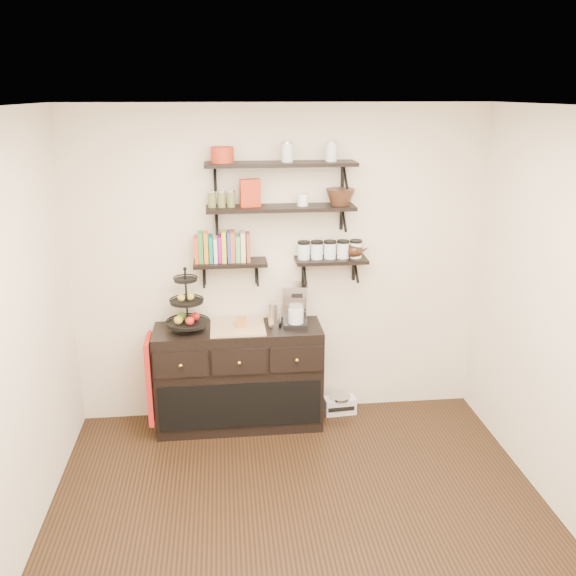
{
  "coord_description": "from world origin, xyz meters",
  "views": [
    {
      "loc": [
        -0.47,
        -3.23,
        2.78
      ],
      "look_at": [
        0.01,
        1.15,
        1.36
      ],
      "focal_mm": 38.0,
      "sensor_mm": 36.0,
      "label": 1
    }
  ],
  "objects": [
    {
      "name": "floor",
      "position": [
        0.0,
        0.0,
        0.0
      ],
      "size": [
        3.5,
        3.5,
        0.0
      ],
      "primitive_type": "plane",
      "color": "black",
      "rests_on": "ground"
    },
    {
      "name": "coffee_maker",
      "position": [
        0.11,
        1.54,
        1.07
      ],
      "size": [
        0.22,
        0.22,
        0.37
      ],
      "rotation": [
        0.0,
        0.0,
        -0.14
      ],
      "color": "black",
      "rests_on": "sideboard"
    },
    {
      "name": "recipe_box",
      "position": [
        -0.25,
        1.61,
        2.01
      ],
      "size": [
        0.17,
        0.09,
        0.22
      ],
      "primitive_type": "cube",
      "rotation": [
        0.0,
        0.0,
        0.17
      ],
      "color": "#AD2C13",
      "rests_on": "shelf_mid"
    },
    {
      "name": "glass_canisters",
      "position": [
        0.41,
        1.63,
        1.51
      ],
      "size": [
        0.54,
        0.1,
        0.13
      ],
      "color": "silver",
      "rests_on": "shelf_low_right"
    },
    {
      "name": "shelf_mid",
      "position": [
        0.0,
        1.62,
        1.88
      ],
      "size": [
        1.2,
        0.27,
        0.23
      ],
      "color": "black",
      "rests_on": "back_wall"
    },
    {
      "name": "radio",
      "position": [
        0.53,
        1.61,
        0.08
      ],
      "size": [
        0.29,
        0.2,
        0.17
      ],
      "rotation": [
        0.0,
        0.0,
        0.08
      ],
      "color": "silver",
      "rests_on": "floor"
    },
    {
      "name": "cookbooks",
      "position": [
        -0.47,
        1.63,
        1.57
      ],
      "size": [
        0.43,
        0.15,
        0.26
      ],
      "color": "#C24422",
      "rests_on": "shelf_low_left"
    },
    {
      "name": "teapot",
      "position": [
        0.62,
        1.63,
        1.52
      ],
      "size": [
        0.21,
        0.17,
        0.14
      ],
      "primitive_type": null,
      "rotation": [
        0.0,
        0.0,
        -0.17
      ],
      "color": "black",
      "rests_on": "shelf_low_right"
    },
    {
      "name": "shelf_low_right",
      "position": [
        0.42,
        1.63,
        1.43
      ],
      "size": [
        0.6,
        0.25,
        0.23
      ],
      "color": "black",
      "rests_on": "back_wall"
    },
    {
      "name": "fruit_stand",
      "position": [
        -0.78,
        1.52,
        1.08
      ],
      "size": [
        0.35,
        0.35,
        0.52
      ],
      "rotation": [
        0.0,
        0.0,
        0.06
      ],
      "color": "black",
      "rests_on": "sideboard"
    },
    {
      "name": "back_wall",
      "position": [
        0.0,
        1.75,
        1.35
      ],
      "size": [
        3.5,
        0.02,
        2.7
      ],
      "primitive_type": "cube",
      "color": "white",
      "rests_on": "ground"
    },
    {
      "name": "walnut_bowl",
      "position": [
        0.48,
        1.61,
        1.96
      ],
      "size": [
        0.24,
        0.24,
        0.13
      ],
      "primitive_type": null,
      "color": "black",
      "rests_on": "shelf_mid"
    },
    {
      "name": "shelf_top",
      "position": [
        0.0,
        1.62,
        2.23
      ],
      "size": [
        1.2,
        0.27,
        0.23
      ],
      "color": "black",
      "rests_on": "back_wall"
    },
    {
      "name": "shelf_low_left",
      "position": [
        -0.42,
        1.63,
        1.43
      ],
      "size": [
        0.6,
        0.25,
        0.23
      ],
      "color": "black",
      "rests_on": "back_wall"
    },
    {
      "name": "ceiling",
      "position": [
        0.0,
        0.0,
        2.7
      ],
      "size": [
        3.5,
        3.5,
        0.02
      ],
      "primitive_type": "cube",
      "color": "white",
      "rests_on": "back_wall"
    },
    {
      "name": "candle",
      "position": [
        -0.34,
        1.51,
        0.96
      ],
      "size": [
        0.08,
        0.08,
        0.08
      ],
      "primitive_type": "cube",
      "color": "#A56826",
      "rests_on": "sideboard"
    },
    {
      "name": "red_pot",
      "position": [
        -0.46,
        1.61,
        2.31
      ],
      "size": [
        0.18,
        0.18,
        0.12
      ],
      "primitive_type": "cylinder",
      "color": "#AD2C13",
      "rests_on": "shelf_top"
    },
    {
      "name": "apron",
      "position": [
        -1.11,
        1.41,
        0.52
      ],
      "size": [
        0.04,
        0.31,
        0.73
      ],
      "primitive_type": "cube",
      "color": "#9C1910",
      "rests_on": "sideboard"
    },
    {
      "name": "sideboard",
      "position": [
        -0.38,
        1.51,
        0.45
      ],
      "size": [
        1.4,
        0.5,
        0.92
      ],
      "color": "black",
      "rests_on": "floor"
    },
    {
      "name": "thermal_carafe",
      "position": [
        -0.07,
        1.49,
        1.01
      ],
      "size": [
        0.11,
        0.11,
        0.22
      ],
      "primitive_type": "cylinder",
      "color": "silver",
      "rests_on": "sideboard"
    },
    {
      "name": "ramekins",
      "position": [
        0.18,
        1.61,
        1.95
      ],
      "size": [
        0.09,
        0.09,
        0.1
      ],
      "primitive_type": "cylinder",
      "color": "white",
      "rests_on": "shelf_mid"
    }
  ]
}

